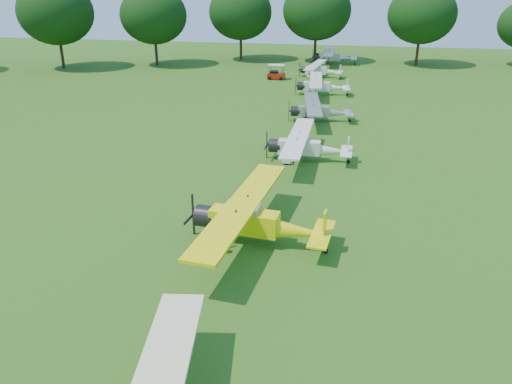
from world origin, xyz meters
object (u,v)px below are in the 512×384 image
Objects in this scene: aircraft_4 at (318,110)px; aircraft_5 at (321,85)px; aircraft_2 at (255,219)px; aircraft_6 at (319,69)px; aircraft_7 at (333,56)px; aircraft_3 at (306,145)px; golf_cart at (276,74)px.

aircraft_4 is 0.97× the size of aircraft_5.
aircraft_6 is at bearing 95.98° from aircraft_2.
aircraft_7 is at bearing 94.69° from aircraft_2.
aircraft_4 is at bearing 90.16° from aircraft_3.
aircraft_2 reaches higher than aircraft_5.
aircraft_7 is at bearing 67.13° from golf_cart.
golf_cart reaches higher than aircraft_6.
aircraft_4 is at bearing -90.92° from aircraft_5.
aircraft_5 is 11.25m from golf_cart.
golf_cart is (-5.80, -2.56, -0.47)m from aircraft_6.
aircraft_3 is 1.05× the size of aircraft_4.
aircraft_5 is 23.84m from aircraft_7.
aircraft_3 is at bearing -90.62° from aircraft_7.
aircraft_2 is at bearing -95.11° from aircraft_3.
aircraft_7 is (0.31, 23.84, 0.13)m from aircraft_5.
aircraft_3 is 11.70m from aircraft_4.
aircraft_2 reaches higher than aircraft_6.
aircraft_7 is (-0.24, 47.64, 0.10)m from aircraft_3.
aircraft_5 is 11.55m from aircraft_6.
aircraft_6 is 6.36m from golf_cart.
aircraft_5 is (0.81, 37.39, -0.21)m from aircraft_2.
aircraft_3 is at bearing -80.21° from aircraft_6.
aircraft_6 is at bearing -97.03° from aircraft_7.
aircraft_2 is 61.24m from aircraft_7.
aircraft_2 is 1.24× the size of aircraft_6.
aircraft_4 is (0.09, 11.70, -0.07)m from aircraft_3.
aircraft_6 is at bearing 86.57° from aircraft_4.
aircraft_2 is at bearing -91.95° from aircraft_7.
aircraft_4 reaches higher than aircraft_6.
aircraft_7 reaches higher than aircraft_5.
aircraft_6 is 0.86× the size of aircraft_7.
aircraft_4 is 22.34m from golf_cart.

